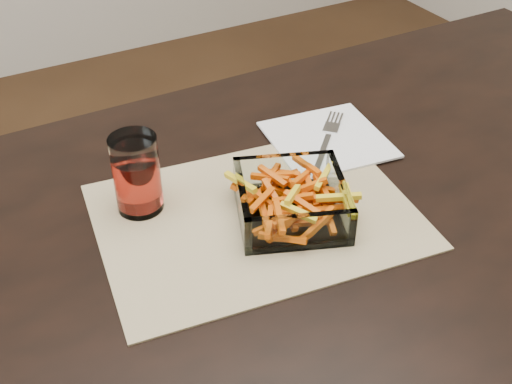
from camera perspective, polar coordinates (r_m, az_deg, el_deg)
dining_table at (r=1.01m, az=7.14°, el=-5.36°), size 1.60×0.90×0.75m
placemat at (r=0.93m, az=0.02°, el=-2.15°), size 0.49×0.39×0.00m
glass_bowl at (r=0.91m, az=3.15°, el=-0.96°), size 0.20×0.20×0.06m
tumbler at (r=0.93m, az=-10.53°, el=1.37°), size 0.07×0.07×0.12m
napkin at (r=1.10m, az=6.38°, el=4.67°), size 0.21×0.21×0.00m
fork at (r=1.09m, az=6.37°, el=4.77°), size 0.15×0.15×0.00m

